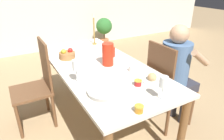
# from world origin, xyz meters

# --- Properties ---
(ground_plane) EXTENTS (20.00, 20.00, 0.00)m
(ground_plane) POSITION_xyz_m (0.00, 0.00, 0.00)
(ground_plane) COLOR tan
(dining_table) EXTENTS (0.87, 1.91, 0.74)m
(dining_table) POSITION_xyz_m (0.00, 0.00, 0.65)
(dining_table) COLOR silver
(dining_table) RESTS_ON ground_plane
(chair_person_side) EXTENTS (0.42, 0.42, 0.99)m
(chair_person_side) POSITION_xyz_m (0.61, -0.41, 0.52)
(chair_person_side) COLOR brown
(chair_person_side) RESTS_ON ground_plane
(chair_opposite) EXTENTS (0.42, 0.42, 0.99)m
(chair_opposite) POSITION_xyz_m (-0.61, 0.33, 0.52)
(chair_opposite) COLOR brown
(chair_opposite) RESTS_ON ground_plane
(person_seated) EXTENTS (0.39, 0.41, 1.18)m
(person_seated) POSITION_xyz_m (0.71, -0.44, 0.70)
(person_seated) COLOR #33333D
(person_seated) RESTS_ON ground_plane
(red_pitcher) EXTENTS (0.15, 0.12, 0.24)m
(red_pitcher) POSITION_xyz_m (0.08, -0.05, 0.86)
(red_pitcher) COLOR red
(red_pitcher) RESTS_ON dining_table
(wine_glass_water) EXTENTS (0.06, 0.06, 0.22)m
(wine_glass_water) POSITION_xyz_m (-0.35, -0.27, 0.90)
(wine_glass_water) COLOR white
(wine_glass_water) RESTS_ON dining_table
(wine_glass_juice) EXTENTS (0.06, 0.06, 0.20)m
(wine_glass_juice) POSITION_xyz_m (0.12, -0.85, 0.89)
(wine_glass_juice) COLOR white
(wine_glass_juice) RESTS_ON dining_table
(teacup_near_person) EXTENTS (0.12, 0.12, 0.06)m
(teacup_near_person) POSITION_xyz_m (0.21, -0.32, 0.77)
(teacup_near_person) COLOR silver
(teacup_near_person) RESTS_ON dining_table
(teacup_across) EXTENTS (0.12, 0.12, 0.06)m
(teacup_across) POSITION_xyz_m (-0.17, 0.15, 0.77)
(teacup_across) COLOR silver
(teacup_across) RESTS_ON dining_table
(serving_tray) EXTENTS (0.30, 0.30, 0.03)m
(serving_tray) POSITION_xyz_m (-0.21, -0.55, 0.76)
(serving_tray) COLOR #B7B2A8
(serving_tray) RESTS_ON dining_table
(bread_plate) EXTENTS (0.18, 0.18, 0.08)m
(bread_plate) POSITION_xyz_m (0.25, -0.58, 0.77)
(bread_plate) COLOR silver
(bread_plate) RESTS_ON dining_table
(jam_jar_amber) EXTENTS (0.07, 0.07, 0.05)m
(jam_jar_amber) POSITION_xyz_m (-0.13, -0.89, 0.77)
(jam_jar_amber) COLOR #C67A1E
(jam_jar_amber) RESTS_ON dining_table
(jam_jar_red) EXTENTS (0.07, 0.07, 0.05)m
(jam_jar_red) POSITION_xyz_m (0.09, -0.58, 0.77)
(jam_jar_red) COLOR #A81E1E
(jam_jar_red) RESTS_ON dining_table
(fruit_bowl) EXTENTS (0.18, 0.18, 0.12)m
(fruit_bowl) POSITION_xyz_m (-0.24, 0.34, 0.79)
(fruit_bowl) COLOR #9E6B3D
(fruit_bowl) RESTS_ON dining_table
(candlestick_tall) EXTENTS (0.06, 0.06, 0.42)m
(candlestick_tall) POSITION_xyz_m (0.26, 0.68, 0.91)
(candlestick_tall) COLOR olive
(candlestick_tall) RESTS_ON dining_table
(potted_plant) EXTENTS (0.39, 0.39, 0.72)m
(potted_plant) POSITION_xyz_m (1.37, 2.53, 0.46)
(potted_plant) COLOR #A8603D
(potted_plant) RESTS_ON ground_plane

